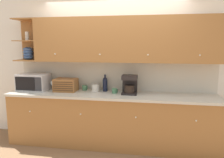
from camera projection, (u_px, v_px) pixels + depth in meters
name	position (u px, v px, depth m)	size (l,w,h in m)	color
ground_plane	(114.00, 137.00, 4.15)	(24.00, 24.00, 0.00)	#896647
wall_back	(114.00, 69.00, 3.97)	(5.95, 0.06, 2.60)	white
counter_unit	(111.00, 119.00, 3.77)	(3.57, 0.65, 0.91)	#A36B38
backsplash_panel	(114.00, 76.00, 3.95)	(3.55, 0.01, 0.53)	beige
upper_cabinets	(122.00, 40.00, 3.67)	(3.55, 0.36, 0.75)	#A36B38
microwave	(34.00, 82.00, 3.97)	(0.52, 0.37, 0.30)	silver
wine_glass	(53.00, 84.00, 3.97)	(0.07, 0.07, 0.18)	silver
bread_box	(66.00, 85.00, 3.89)	(0.39, 0.28, 0.23)	#996033
mug	(85.00, 88.00, 3.98)	(0.10, 0.08, 0.09)	#4C845B
storage_canister	(95.00, 88.00, 3.88)	(0.14, 0.14, 0.14)	silver
wine_bottle	(105.00, 84.00, 3.89)	(0.09, 0.09, 0.30)	black
mug_blue_second	(115.00, 91.00, 3.74)	(0.10, 0.09, 0.09)	#4C845B
coffee_maker	(130.00, 84.00, 3.67)	(0.25, 0.22, 0.32)	black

